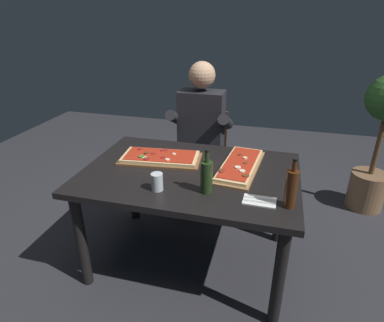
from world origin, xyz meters
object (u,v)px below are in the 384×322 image
pizza_rectangular_left (240,166)px  diner_chair (203,154)px  tumbler_near_camera (157,183)px  seated_diner (200,132)px  pizza_rectangular_front (160,158)px  dining_table (190,184)px  wine_bottle_dark (291,188)px  oil_bottle_amber (207,176)px  potted_plant_corner (380,137)px

pizza_rectangular_left → diner_chair: 0.88m
tumbler_near_camera → seated_diner: (0.01, 1.02, -0.04)m
pizza_rectangular_front → tumbler_near_camera: size_ratio=5.60×
dining_table → tumbler_near_camera: size_ratio=13.32×
pizza_rectangular_left → wine_bottle_dark: size_ratio=2.16×
oil_bottle_amber → dining_table: bearing=124.6°
diner_chair → potted_plant_corner: potted_plant_corner is taller
oil_bottle_amber → potted_plant_corner: 1.84m
wine_bottle_dark → diner_chair: size_ratio=0.33×
pizza_rectangular_front → tumbler_near_camera: 0.42m
seated_diner → potted_plant_corner: size_ratio=1.07×
oil_bottle_amber → tumbler_near_camera: 0.29m
seated_diner → pizza_rectangular_front: bearing=-102.4°
wine_bottle_dark → diner_chair: 1.39m
wine_bottle_dark → seated_diner: size_ratio=0.21×
wine_bottle_dark → diner_chair: (-0.73, 1.13, -0.37)m
diner_chair → pizza_rectangular_left: bearing=-60.1°
pizza_rectangular_front → pizza_rectangular_left: 0.56m
oil_bottle_amber → diner_chair: (-0.27, 1.09, -0.36)m
pizza_rectangular_left → diner_chair: (-0.42, 0.73, -0.27)m
tumbler_near_camera → diner_chair: size_ratio=0.12×
wine_bottle_dark → tumbler_near_camera: wine_bottle_dark is taller
wine_bottle_dark → tumbler_near_camera: bearing=-179.0°
pizza_rectangular_front → seated_diner: bearing=77.6°
tumbler_near_camera → oil_bottle_amber: bearing=10.2°
tumbler_near_camera → seated_diner: 1.02m
dining_table → wine_bottle_dark: 0.71m
potted_plant_corner → dining_table: bearing=-141.4°
pizza_rectangular_left → potted_plant_corner: (1.09, 0.99, -0.05)m
pizza_rectangular_front → oil_bottle_amber: bearing=-40.3°
pizza_rectangular_left → diner_chair: bearing=119.9°
wine_bottle_dark → pizza_rectangular_left: bearing=128.3°
pizza_rectangular_front → dining_table: bearing=-24.3°
pizza_rectangular_front → oil_bottle_amber: 0.54m
pizza_rectangular_front → potted_plant_corner: size_ratio=0.48×
dining_table → potted_plant_corner: 1.79m
diner_chair → wine_bottle_dark: bearing=-57.0°
wine_bottle_dark → oil_bottle_amber: size_ratio=1.07×
dining_table → potted_plant_corner: size_ratio=1.13×
seated_diner → diner_chair: bearing=90.0°
pizza_rectangular_front → seated_diner: (0.14, 0.62, -0.02)m
dining_table → potted_plant_corner: potted_plant_corner is taller
tumbler_near_camera → pizza_rectangular_left: bearing=43.6°
oil_bottle_amber → seated_diner: size_ratio=0.20×
tumbler_near_camera → diner_chair: bearing=89.4°
dining_table → diner_chair: size_ratio=1.61×
pizza_rectangular_left → tumbler_near_camera: bearing=-136.4°
oil_bottle_amber → potted_plant_corner: potted_plant_corner is taller
dining_table → wine_bottle_dark: size_ratio=4.93×
oil_bottle_amber → wine_bottle_dark: bearing=-4.7°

